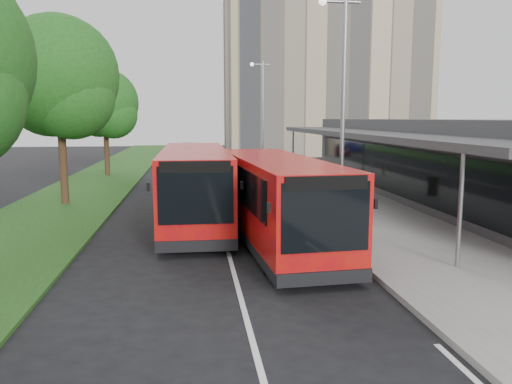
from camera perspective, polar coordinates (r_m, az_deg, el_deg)
ground at (r=15.62m, az=-3.25°, el=-6.66°), size 120.00×120.00×0.00m
pavement at (r=35.97m, az=4.05°, el=2.05°), size 5.00×80.00×0.15m
grass_verge at (r=35.78m, az=-16.83°, el=1.64°), size 5.00×80.00×0.10m
lane_centre_line at (r=30.34m, az=-5.26°, el=0.72°), size 0.12×70.00×0.01m
kerb_dashes at (r=34.56m, az=-0.02°, el=1.70°), size 0.12×56.00×0.01m
office_block at (r=59.20m, az=7.66°, el=13.15°), size 22.00×12.00×18.00m
station_building at (r=26.01m, az=19.99°, el=3.47°), size 7.70×26.00×4.00m
tree_mid at (r=24.88m, az=-21.62°, el=11.45°), size 5.42×5.42×8.71m
tree_far at (r=36.60m, az=-16.90°, el=9.25°), size 4.64×4.64×7.45m
lamp_post_near at (r=17.82m, az=9.68°, el=10.42°), size 1.44×0.28×8.00m
lamp_post_far at (r=37.41m, az=0.65°, el=9.44°), size 1.44×0.28×8.00m
bus_main at (r=16.25m, az=2.30°, el=-0.89°), size 3.18×10.03×2.80m
bus_second at (r=19.44m, az=-7.03°, el=0.74°), size 2.77×10.22×2.89m
litter_bin at (r=25.08m, az=8.47°, el=0.50°), size 0.63×0.63×0.98m
bollard at (r=33.19m, az=3.25°, el=2.43°), size 0.18×0.18×0.90m
car_near at (r=53.04m, az=-4.10°, el=4.58°), size 1.85×3.20×1.02m
car_far at (r=59.56m, az=-7.79°, el=5.02°), size 1.51×3.68×1.18m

